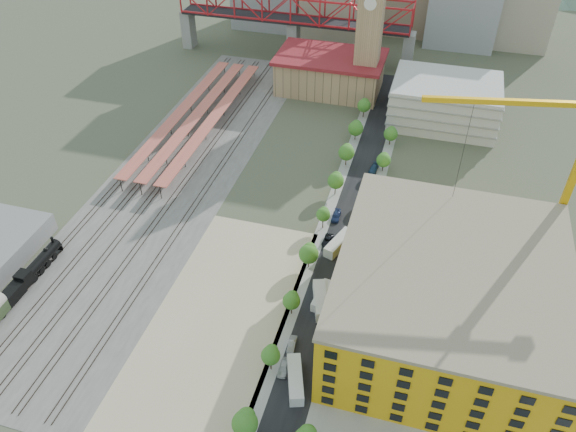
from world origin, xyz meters
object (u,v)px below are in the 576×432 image
(site_trailer_a, at_px, (295,379))
(car_0, at_px, (284,368))
(site_trailer_b, at_px, (320,300))
(site_trailer_d, at_px, (339,243))
(site_trailer_c, at_px, (322,296))
(locomotive, at_px, (34,270))
(clock_tower, at_px, (371,16))
(construction_building, at_px, (448,297))
(tower_crane, at_px, (566,156))

(site_trailer_a, distance_m, car_0, 3.88)
(site_trailer_b, distance_m, site_trailer_d, 19.62)
(site_trailer_b, height_order, site_trailer_d, site_trailer_b)
(car_0, bearing_deg, site_trailer_c, 79.05)
(site_trailer_c, distance_m, site_trailer_d, 18.01)
(locomotive, bearing_deg, site_trailer_a, -9.81)
(clock_tower, bearing_deg, site_trailer_a, -86.25)
(site_trailer_a, bearing_deg, construction_building, 21.10)
(tower_crane, bearing_deg, site_trailer_a, -133.09)
(locomotive, height_order, car_0, locomotive)
(tower_crane, distance_m, site_trailer_b, 59.37)
(construction_building, relative_size, tower_crane, 1.02)
(tower_crane, bearing_deg, site_trailer_b, -149.25)
(construction_building, height_order, site_trailer_d, construction_building)
(clock_tower, xyz_separation_m, construction_building, (34.00, -99.99, -19.29))
(car_0, bearing_deg, construction_building, 31.43)
(clock_tower, xyz_separation_m, car_0, (5.00, -119.55, -27.89))
(construction_building, distance_m, site_trailer_a, 34.95)
(site_trailer_a, height_order, site_trailer_c, site_trailer_a)
(locomotive, distance_m, site_trailer_b, 66.71)
(locomotive, relative_size, site_trailer_b, 2.13)
(tower_crane, distance_m, site_trailer_d, 53.60)
(tower_crane, bearing_deg, site_trailer_d, -171.26)
(site_trailer_d, relative_size, car_0, 2.15)
(locomotive, distance_m, site_trailer_c, 66.96)
(tower_crane, xyz_separation_m, site_trailer_c, (-44.48, -24.85, -29.32))
(clock_tower, distance_m, car_0, 122.86)
(locomotive, height_order, site_trailer_d, locomotive)
(car_0, bearing_deg, tower_crane, 41.02)
(locomotive, xyz_separation_m, site_trailer_d, (66.00, 29.30, -0.67))
(construction_building, height_order, site_trailer_b, construction_building)
(site_trailer_d, bearing_deg, construction_building, -16.25)
(site_trailer_a, bearing_deg, site_trailer_c, 70.95)
(tower_crane, xyz_separation_m, site_trailer_b, (-44.48, -26.46, -29.09))
(site_trailer_b, distance_m, car_0, 18.95)
(clock_tower, xyz_separation_m, site_trailer_c, (8.00, -99.23, -27.52))
(site_trailer_d, xyz_separation_m, car_0, (-3.00, -38.33, -0.58))
(tower_crane, relative_size, site_trailer_b, 4.79)
(site_trailer_c, relative_size, car_0, 1.83)
(site_trailer_b, bearing_deg, clock_tower, 76.67)
(clock_tower, bearing_deg, car_0, -87.61)
(tower_crane, relative_size, car_0, 10.50)
(car_0, bearing_deg, locomotive, 169.29)
(car_0, bearing_deg, site_trailer_d, 82.97)
(clock_tower, relative_size, car_0, 11.05)
(tower_crane, height_order, car_0, tower_crane)
(site_trailer_a, xyz_separation_m, site_trailer_b, (0.00, 21.09, 0.01))
(locomotive, bearing_deg, tower_crane, 18.11)
(clock_tower, bearing_deg, locomotive, -117.69)
(construction_building, bearing_deg, site_trailer_b, -178.13)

